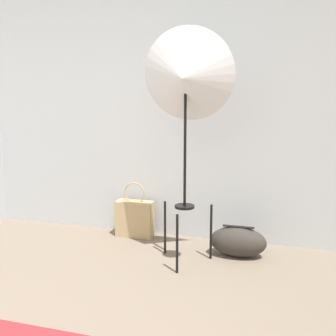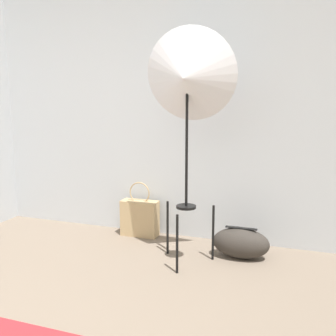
{
  "view_description": "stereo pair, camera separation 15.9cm",
  "coord_description": "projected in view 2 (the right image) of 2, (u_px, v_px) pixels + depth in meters",
  "views": [
    {
      "loc": [
        1.18,
        -1.05,
        1.3
      ],
      "look_at": [
        0.4,
        1.64,
        0.81
      ],
      "focal_mm": 42.0,
      "sensor_mm": 36.0,
      "label": 1
    },
    {
      "loc": [
        1.33,
        -1.0,
        1.3
      ],
      "look_at": [
        0.4,
        1.64,
        0.81
      ],
      "focal_mm": 42.0,
      "sensor_mm": 36.0,
      "label": 2
    }
  ],
  "objects": [
    {
      "name": "wall_back",
      "position": [
        158.0,
        99.0,
        3.69
      ],
      "size": [
        8.0,
        0.05,
        2.6
      ],
      "color": "#B7BCC1",
      "rests_on": "ground_plane"
    },
    {
      "name": "photo_umbrella",
      "position": [
        187.0,
        78.0,
        2.94
      ],
      "size": [
        0.73,
        0.41,
        1.85
      ],
      "color": "black",
      "rests_on": "ground_plane"
    },
    {
      "name": "tote_bag",
      "position": [
        140.0,
        217.0,
        3.78
      ],
      "size": [
        0.36,
        0.15,
        0.53
      ],
      "color": "tan",
      "rests_on": "ground_plane"
    },
    {
      "name": "duffel_bag",
      "position": [
        241.0,
        243.0,
        3.25
      ],
      "size": [
        0.47,
        0.25,
        0.26
      ],
      "color": "#332D28",
      "rests_on": "ground_plane"
    }
  ]
}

